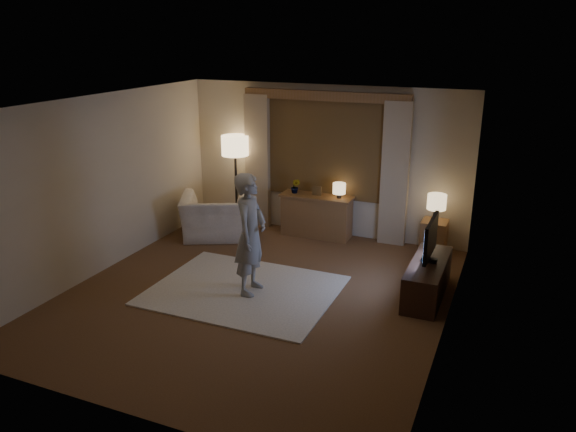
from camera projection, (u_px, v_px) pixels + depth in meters
The scene contains 13 objects.
room at pixel (271, 192), 7.73m from camera, with size 5.04×5.54×2.64m.
rug at pixel (244, 290), 7.81m from camera, with size 2.50×2.00×0.02m, color #F5E6CE.
sideboard at pixel (316, 217), 9.80m from camera, with size 1.20×0.40×0.70m, color brown.
picture_frame at pixel (317, 192), 9.66m from camera, with size 0.16×0.02×0.20m, color brown.
plant at pixel (295, 187), 9.79m from camera, with size 0.17×0.13×0.30m, color #999999.
table_lamp_sideboard at pixel (339, 189), 9.48m from camera, with size 0.22×0.22×0.30m.
floor_lamp at pixel (235, 151), 10.05m from camera, with size 0.49×0.49×1.67m.
armchair at pixel (216, 216), 9.74m from camera, with size 1.16×1.01×0.75m, color beige.
side_table at pixel (434, 237), 9.03m from camera, with size 0.40×0.40×0.56m, color brown.
table_lamp_side at pixel (437, 203), 8.84m from camera, with size 0.30×0.30×0.44m.
tv_stand at pixel (427, 279), 7.60m from camera, with size 0.45×1.40×0.50m, color black.
tv at pixel (431, 239), 7.41m from camera, with size 0.20×0.83×0.60m.
person at pixel (250, 234), 7.51m from camera, with size 0.61×0.40×1.68m, color gray.
Camera 1 is at (3.11, -6.25, 3.46)m, focal length 35.00 mm.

